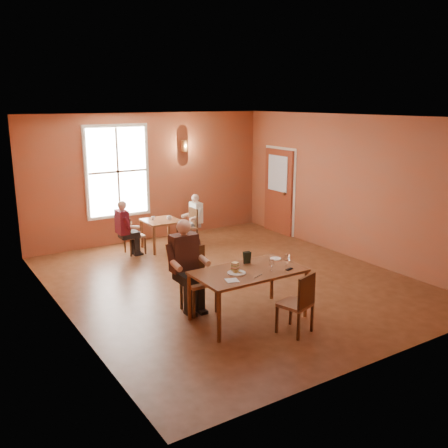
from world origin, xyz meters
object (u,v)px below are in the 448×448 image
diner_main (199,269)px  chair_empty (295,303)px  second_table (162,234)px  diner_white (188,221)px  main_table (248,295)px  chair_diner_main (199,281)px  chair_diner_white (187,227)px  diner_maroon (133,227)px  chair_diner_maroon (135,235)px

diner_main → chair_empty: (0.79, -1.37, -0.25)m
diner_main → chair_empty: size_ratio=1.55×
second_table → diner_white: size_ratio=0.68×
second_table → diner_white: 0.72m
main_table → diner_main: size_ratio=1.18×
chair_diner_main → diner_white: (1.67, 3.43, 0.05)m
diner_main → chair_diner_white: diner_main is taller
chair_empty → diner_white: size_ratio=0.82×
chair_diner_white → diner_maroon: bearing=90.0°
chair_diner_main → chair_diner_white: bearing=-115.6°
chair_diner_main → diner_maroon: 3.45m
second_table → chair_diner_maroon: chair_diner_maroon is taller
chair_diner_white → chair_diner_main: bearing=154.4°
chair_diner_main → chair_diner_white: chair_diner_main is taller
diner_main → second_table: diner_main is taller
chair_empty → diner_maroon: (-0.48, 4.83, 0.14)m
chair_diner_main → diner_white: 3.82m
chair_diner_main → chair_diner_white: (1.64, 3.43, -0.09)m
chair_diner_maroon → diner_maroon: diner_maroon is taller
second_table → diner_maroon: (-0.68, 0.00, 0.26)m
diner_main → diner_white: diner_main is taller
chair_diner_white → second_table: bearing=90.0°
diner_white → second_table: bearing=90.0°
chair_diner_white → diner_maroon: size_ratio=0.72×
chair_diner_maroon → diner_white: bearing=90.0°
main_table → chair_diner_main: size_ratio=1.63×
diner_main → diner_maroon: bearing=-95.1°
chair_diner_maroon → diner_maroon: 0.17m
chair_empty → diner_maroon: diner_maroon is taller
main_table → chair_empty: 0.81m
chair_diner_maroon → main_table: bearing=2.2°
diner_white → main_table: bearing=164.0°
chair_diner_main → diner_maroon: size_ratio=0.86×
diner_main → chair_diner_white: 3.84m
diner_main → diner_maroon: 3.48m
diner_main → second_table: size_ratio=1.86×
chair_diner_main → chair_diner_white: 3.80m
diner_main → diner_maroon: diner_main is taller
main_table → chair_diner_main: chair_diner_main is taller
chair_empty → diner_maroon: 4.86m
chair_empty → main_table: bearing=94.1°
second_table → diner_white: bearing=0.0°
diner_main → chair_diner_maroon: diner_main is taller
second_table → diner_white: diner_white is taller
chair_diner_main → second_table: bearing=-106.1°
second_table → chair_diner_white: size_ratio=0.89×
chair_diner_white → diner_white: (0.03, 0.00, 0.13)m
chair_diner_main → second_table: chair_diner_main is taller
chair_diner_white → chair_diner_maroon: bearing=90.0°
diner_white → chair_diner_maroon: (-1.33, 0.00, -0.13)m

